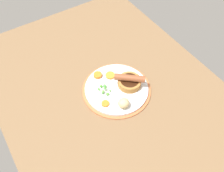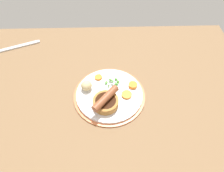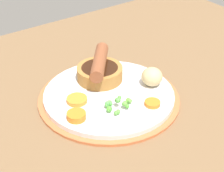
# 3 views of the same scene
# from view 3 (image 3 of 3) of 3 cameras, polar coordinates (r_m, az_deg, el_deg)

# --- Properties ---
(dining_table) EXTENTS (1.10, 0.80, 0.03)m
(dining_table) POSITION_cam_3_polar(r_m,az_deg,el_deg) (0.68, -0.16, -4.35)
(dining_table) COLOR brown
(dining_table) RESTS_ON ground
(dinner_plate) EXTENTS (0.26, 0.26, 0.01)m
(dinner_plate) POSITION_cam_3_polar(r_m,az_deg,el_deg) (0.69, -0.47, -1.63)
(dinner_plate) COLOR #CC6B3D
(dinner_plate) RESTS_ON dining_table
(sausage_pudding) EXTENTS (0.09, 0.10, 0.05)m
(sausage_pudding) POSITION_cam_3_polar(r_m,az_deg,el_deg) (0.72, -1.89, 2.41)
(sausage_pudding) COLOR #AD7538
(sausage_pudding) RESTS_ON dinner_plate
(pea_pile) EXTENTS (0.05, 0.04, 0.02)m
(pea_pile) POSITION_cam_3_polar(r_m,az_deg,el_deg) (0.65, 0.90, -2.70)
(pea_pile) COLOR #58A148
(pea_pile) RESTS_ON dinner_plate
(potato_chunk_0) EXTENTS (0.05, 0.05, 0.04)m
(potato_chunk_0) POSITION_cam_3_polar(r_m,az_deg,el_deg) (0.71, 6.04, 1.46)
(potato_chunk_0) COLOR #CCB77F
(potato_chunk_0) RESTS_ON dinner_plate
(carrot_slice_0) EXTENTS (0.05, 0.05, 0.01)m
(carrot_slice_0) POSITION_cam_3_polar(r_m,az_deg,el_deg) (0.67, -5.37, -2.11)
(carrot_slice_0) COLOR orange
(carrot_slice_0) RESTS_ON dinner_plate
(carrot_slice_3) EXTENTS (0.04, 0.04, 0.01)m
(carrot_slice_3) POSITION_cam_3_polar(r_m,az_deg,el_deg) (0.66, 6.18, -2.62)
(carrot_slice_3) COLOR orange
(carrot_slice_3) RESTS_ON dinner_plate
(carrot_slice_6) EXTENTS (0.03, 0.03, 0.01)m
(carrot_slice_6) POSITION_cam_3_polar(r_m,az_deg,el_deg) (0.62, -5.45, -4.54)
(carrot_slice_6) COLOR orange
(carrot_slice_6) RESTS_ON dinner_plate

